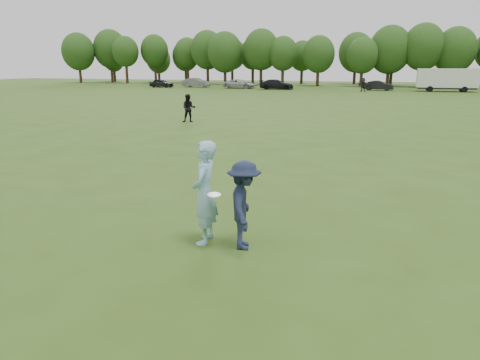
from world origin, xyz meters
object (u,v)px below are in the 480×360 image
at_px(defender, 244,205).
at_px(cargo_trailer, 447,79).
at_px(car_a, 161,83).
at_px(car_b, 196,83).
at_px(car_d, 277,84).
at_px(car_f, 379,86).
at_px(player_far_a, 189,108).
at_px(thrower, 204,193).
at_px(player_far_d, 363,85).
at_px(car_c, 239,84).

bearing_deg(defender, cargo_trailer, -26.15).
relative_size(car_a, car_b, 0.87).
relative_size(car_d, cargo_trailer, 0.58).
bearing_deg(car_f, player_far_a, 171.96).
bearing_deg(thrower, car_f, 169.72).
bearing_deg(player_far_d, cargo_trailer, 29.57).
relative_size(player_far_a, cargo_trailer, 0.20).
relative_size(car_a, car_f, 0.95).
bearing_deg(defender, car_f, -17.57).
distance_m(car_b, cargo_trailer, 39.19).
distance_m(thrower, car_a, 67.65).
height_order(player_far_a, car_d, player_far_a).
bearing_deg(car_d, player_far_a, 179.49).
bearing_deg(player_far_a, car_c, 84.39).
bearing_deg(thrower, defender, 81.02).
distance_m(player_far_d, car_a, 33.32).
bearing_deg(player_far_d, car_b, -176.18).
xyz_separation_m(thrower, player_far_d, (0.24, 57.19, -0.09)).
relative_size(defender, car_a, 0.43).
bearing_deg(thrower, cargo_trailer, 161.16).
distance_m(car_c, car_f, 21.65).
height_order(thrower, cargo_trailer, cargo_trailer).
height_order(thrower, defender, thrower).
xyz_separation_m(thrower, cargo_trailer, (11.48, 60.61, 0.73)).
relative_size(defender, car_b, 0.37).
relative_size(player_far_a, car_b, 0.37).
relative_size(car_c, cargo_trailer, 0.58).
xyz_separation_m(thrower, car_b, (-27.69, 61.53, -0.26)).
bearing_deg(defender, thrower, 72.94).
bearing_deg(player_far_d, car_c, -175.76).
bearing_deg(player_far_a, car_f, 55.99).
height_order(thrower, car_a, thrower).
height_order(car_a, cargo_trailer, cargo_trailer).
xyz_separation_m(defender, car_c, (-20.18, 60.10, -0.16)).
distance_m(car_d, car_f, 15.25).
distance_m(player_far_a, player_far_d, 40.49).
relative_size(thrower, cargo_trailer, 0.23).
relative_size(defender, cargo_trailer, 0.20).
bearing_deg(car_b, car_d, -99.59).
bearing_deg(car_c, car_d, -102.99).
distance_m(thrower, car_c, 63.12).
bearing_deg(car_a, player_far_a, -145.73).
height_order(defender, car_c, defender).
bearing_deg(car_a, car_f, -83.44).
relative_size(car_c, car_f, 1.20).
relative_size(car_d, car_f, 1.21).
bearing_deg(defender, car_c, 2.37).
bearing_deg(car_c, player_far_d, -100.40).
relative_size(car_b, car_f, 1.10).
bearing_deg(car_d, car_c, 72.63).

